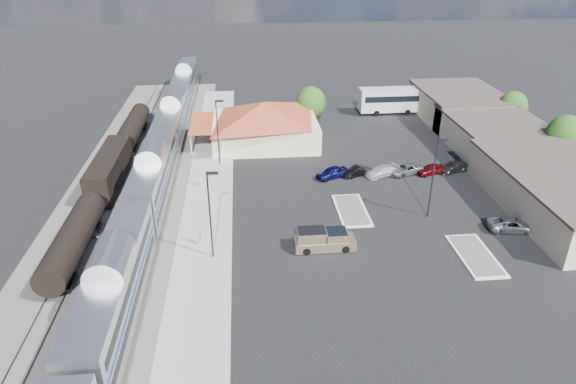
{
  "coord_description": "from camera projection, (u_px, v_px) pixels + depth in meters",
  "views": [
    {
      "loc": [
        -7.62,
        -47.29,
        27.49
      ],
      "look_at": [
        -3.15,
        1.76,
        2.8
      ],
      "focal_mm": 32.0,
      "sensor_mm": 36.0,
      "label": 1
    }
  ],
  "objects": [
    {
      "name": "buildings_east",
      "position": [
        510.0,
        145.0,
        69.01
      ],
      "size": [
        14.4,
        51.4,
        4.8
      ],
      "color": "#C6B28C",
      "rests_on": "ground"
    },
    {
      "name": "railbed",
      "position": [
        133.0,
        195.0,
        60.43
      ],
      "size": [
        16.0,
        100.0,
        0.12
      ],
      "primitive_type": "cube",
      "color": "#4C4944",
      "rests_on": "ground"
    },
    {
      "name": "parked_car_c",
      "position": [
        382.0,
        171.0,
        65.17
      ],
      "size": [
        4.81,
        3.38,
        1.29
      ],
      "primitive_type": "imported",
      "rotation": [
        0.0,
        0.0,
        -1.18
      ],
      "color": "white",
      "rests_on": "ground"
    },
    {
      "name": "station_depot",
      "position": [
        264.0,
        122.0,
        74.63
      ],
      "size": [
        18.35,
        12.24,
        6.2
      ],
      "color": "beige",
      "rests_on": "ground"
    },
    {
      "name": "parked_car_a",
      "position": [
        332.0,
        173.0,
        64.62
      ],
      "size": [
        4.6,
        3.32,
        1.46
      ],
      "primitive_type": "imported",
      "rotation": [
        0.0,
        0.0,
        -1.15
      ],
      "color": "#0D0E45",
      "rests_on": "ground"
    },
    {
      "name": "tree_depot",
      "position": [
        311.0,
        103.0,
        80.19
      ],
      "size": [
        4.71,
        4.71,
        6.63
      ],
      "color": "#382314",
      "rests_on": "ground"
    },
    {
      "name": "tree_east_c",
      "position": [
        513.0,
        107.0,
        79.26
      ],
      "size": [
        4.41,
        4.41,
        6.21
      ],
      "color": "#382314",
      "rests_on": "ground"
    },
    {
      "name": "passenger_train",
      "position": [
        154.0,
        177.0,
        58.25
      ],
      "size": [
        3.0,
        104.0,
        5.55
      ],
      "color": "silver",
      "rests_on": "ground"
    },
    {
      "name": "tree_east_b",
      "position": [
        565.0,
        135.0,
        66.59
      ],
      "size": [
        4.94,
        4.94,
        6.96
      ],
      "color": "#382314",
      "rests_on": "ground"
    },
    {
      "name": "platform",
      "position": [
        209.0,
        200.0,
        59.37
      ],
      "size": [
        5.5,
        92.0,
        0.18
      ],
      "primitive_type": "cube",
      "color": "gray",
      "rests_on": "ground"
    },
    {
      "name": "parked_car_f",
      "position": [
        454.0,
        167.0,
        66.21
      ],
      "size": [
        4.23,
        2.64,
        1.32
      ],
      "primitive_type": "imported",
      "rotation": [
        0.0,
        0.0,
        -1.23
      ],
      "color": "black",
      "rests_on": "ground"
    },
    {
      "name": "person_b",
      "position": [
        200.0,
        179.0,
        62.19
      ],
      "size": [
        0.78,
        0.91,
        1.63
      ],
      "primitive_type": "imported",
      "rotation": [
        0.0,
        0.0,
        -1.34
      ],
      "color": "white",
      "rests_on": "platform"
    },
    {
      "name": "traffic_island_north",
      "position": [
        476.0,
        255.0,
        49.01
      ],
      "size": [
        3.3,
        7.5,
        0.21
      ],
      "color": "silver",
      "rests_on": "ground"
    },
    {
      "name": "coach_bus",
      "position": [
        399.0,
        99.0,
        87.51
      ],
      "size": [
        13.53,
        3.05,
        4.34
      ],
      "rotation": [
        0.0,
        0.0,
        1.58
      ],
      "color": "white",
      "rests_on": "ground"
    },
    {
      "name": "lamp_plat_s",
      "position": [
        211.0,
        209.0,
        46.42
      ],
      "size": [
        1.08,
        0.25,
        9.0
      ],
      "color": "black",
      "rests_on": "ground"
    },
    {
      "name": "traffic_island_south",
      "position": [
        352.0,
        210.0,
        57.1
      ],
      "size": [
        3.3,
        7.5,
        0.21
      ],
      "color": "silver",
      "rests_on": "ground"
    },
    {
      "name": "lamp_plat_n",
      "position": [
        218.0,
        128.0,
        66.0
      ],
      "size": [
        1.08,
        0.25,
        9.0
      ],
      "color": "black",
      "rests_on": "ground"
    },
    {
      "name": "ground",
      "position": [
        319.0,
        221.0,
        55.04
      ],
      "size": [
        280.0,
        280.0,
        0.0
      ],
      "primitive_type": "plane",
      "color": "black",
      "rests_on": "ground"
    },
    {
      "name": "freight_cars",
      "position": [
        110.0,
        171.0,
        62.19
      ],
      "size": [
        2.8,
        46.0,
        4.0
      ],
      "color": "black",
      "rests_on": "ground"
    },
    {
      "name": "lamp_lot",
      "position": [
        434.0,
        172.0,
        53.63
      ],
      "size": [
        1.08,
        0.25,
        9.0
      ],
      "color": "black",
      "rests_on": "ground"
    },
    {
      "name": "parked_car_d",
      "position": [
        405.0,
        169.0,
        65.7
      ],
      "size": [
        5.14,
        3.53,
        1.31
      ],
      "primitive_type": "imported",
      "rotation": [
        0.0,
        0.0,
        -1.25
      ],
      "color": "gray",
      "rests_on": "ground"
    },
    {
      "name": "person_a",
      "position": [
        198.0,
        236.0,
        50.43
      ],
      "size": [
        0.59,
        0.71,
        1.65
      ],
      "primitive_type": "imported",
      "rotation": [
        0.0,
        0.0,
        1.95
      ],
      "color": "#B8D041",
      "rests_on": "platform"
    },
    {
      "name": "parked_car_b",
      "position": [
        356.0,
        171.0,
        65.19
      ],
      "size": [
        4.08,
        2.66,
        1.27
      ],
      "primitive_type": "imported",
      "rotation": [
        0.0,
        0.0,
        -1.2
      ],
      "color": "black",
      "rests_on": "ground"
    },
    {
      "name": "suv",
      "position": [
        512.0,
        225.0,
        53.06
      ],
      "size": [
        5.17,
        2.81,
        1.38
      ],
      "primitive_type": "imported",
      "rotation": [
        0.0,
        0.0,
        1.46
      ],
      "color": "#96999E",
      "rests_on": "ground"
    },
    {
      "name": "pickup_truck",
      "position": [
        325.0,
        240.0,
        49.89
      ],
      "size": [
        5.96,
        2.3,
        2.05
      ],
      "rotation": [
        0.0,
        0.0,
        1.58
      ],
      "color": "#9A825E",
      "rests_on": "ground"
    },
    {
      "name": "parked_car_e",
      "position": [
        430.0,
        169.0,
        65.68
      ],
      "size": [
        4.2,
        2.68,
        1.33
      ],
      "primitive_type": "imported",
      "rotation": [
        0.0,
        0.0,
        -1.27
      ],
      "color": "maroon",
      "rests_on": "ground"
    }
  ]
}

